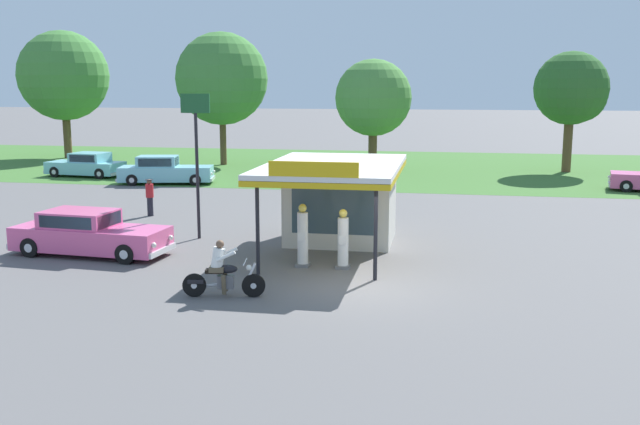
% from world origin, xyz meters
% --- Properties ---
extents(ground_plane, '(300.00, 300.00, 0.00)m').
position_xyz_m(ground_plane, '(0.00, 0.00, 0.00)').
color(ground_plane, '#5B5959').
extents(grass_verge_strip, '(120.00, 24.00, 0.01)m').
position_xyz_m(grass_verge_strip, '(0.00, 30.00, 0.00)').
color(grass_verge_strip, '#3D6B2D').
rests_on(grass_verge_strip, ground).
extents(service_station_kiosk, '(4.46, 7.30, 3.52)m').
position_xyz_m(service_station_kiosk, '(-1.34, 5.28, 1.81)').
color(service_station_kiosk, beige).
rests_on(service_station_kiosk, ground).
extents(gas_pump_nearside, '(0.44, 0.44, 2.01)m').
position_xyz_m(gas_pump_nearside, '(-1.98, 1.88, 0.92)').
color(gas_pump_nearside, slate).
rests_on(gas_pump_nearside, ground).
extents(gas_pump_offside, '(0.44, 0.44, 1.89)m').
position_xyz_m(gas_pump_offside, '(-0.69, 1.88, 0.86)').
color(gas_pump_offside, slate).
rests_on(gas_pump_offside, ground).
extents(motorcycle_with_rider, '(2.24, 0.72, 1.58)m').
position_xyz_m(motorcycle_with_rider, '(-3.46, -1.72, 0.65)').
color(motorcycle_with_rider, black).
rests_on(motorcycle_with_rider, ground).
extents(featured_classic_sedan, '(5.56, 2.27, 1.50)m').
position_xyz_m(featured_classic_sedan, '(-9.44, 2.15, 0.70)').
color(featured_classic_sedan, '#E55993').
rests_on(featured_classic_sedan, ground).
extents(parked_car_back_row_far_left, '(5.72, 2.81, 1.63)m').
position_xyz_m(parked_car_back_row_far_left, '(-13.76, 19.13, 0.74)').
color(parked_car_back_row_far_left, '#7AC6D1').
rests_on(parked_car_back_row_far_left, ground).
extents(parked_car_back_row_right, '(5.08, 2.42, 1.51)m').
position_xyz_m(parked_car_back_row_right, '(-19.92, 21.42, 0.69)').
color(parked_car_back_row_right, '#7AC6D1').
rests_on(parked_car_back_row_right, ground).
extents(parked_car_second_row_spare, '(5.66, 3.00, 1.47)m').
position_xyz_m(parked_car_second_row_spare, '(-5.84, 21.44, 0.67)').
color(parked_car_second_row_spare, '#7AC6D1').
rests_on(parked_car_second_row_spare, ground).
extents(bystander_standing_back_lot, '(0.36, 0.36, 1.64)m').
position_xyz_m(bystander_standing_back_lot, '(-10.36, 9.29, 0.87)').
color(bystander_standing_back_lot, black).
rests_on(bystander_standing_back_lot, ground).
extents(tree_oak_left, '(5.12, 5.12, 7.41)m').
position_xyz_m(tree_oak_left, '(-2.65, 28.01, 4.73)').
color(tree_oak_left, brown).
rests_on(tree_oak_left, ground).
extents(tree_oak_centre, '(6.91, 6.91, 9.85)m').
position_xyz_m(tree_oak_centre, '(-27.11, 31.85, 6.38)').
color(tree_oak_centre, brown).
rests_on(tree_oak_centre, ground).
extents(tree_oak_far_left, '(6.54, 6.54, 9.39)m').
position_xyz_m(tree_oak_far_left, '(-13.50, 29.38, 6.11)').
color(tree_oak_far_left, brown).
rests_on(tree_oak_far_left, ground).
extents(tree_oak_right, '(4.76, 4.76, 7.86)m').
position_xyz_m(tree_oak_right, '(10.37, 29.24, 5.32)').
color(tree_oak_right, brown).
rests_on(tree_oak_right, ground).
extents(roadside_pole_sign, '(1.10, 0.12, 5.37)m').
position_xyz_m(roadside_pole_sign, '(-6.66, 5.26, 3.62)').
color(roadside_pole_sign, black).
rests_on(roadside_pole_sign, ground).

